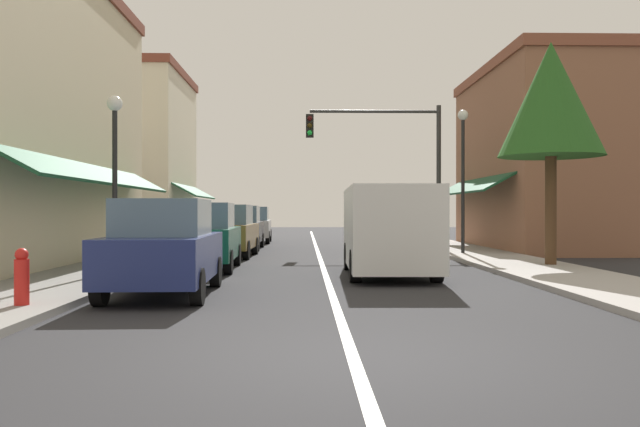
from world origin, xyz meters
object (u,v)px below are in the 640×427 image
parked_car_nearest_left (164,248)px  traffic_signal_mast_arm (393,151)px  tree_right_near (551,100)px  van_in_lane (388,228)px  fire_hydrant (22,277)px  parked_car_distant_left (253,225)px  parked_car_second_left (203,237)px  street_lamp_left_near (115,153)px  street_lamp_right_mid (463,158)px  parked_car_far_left (240,228)px  parked_car_third_left (228,231)px

parked_car_nearest_left → traffic_signal_mast_arm: bearing=65.0°
tree_right_near → van_in_lane: bearing=-158.9°
tree_right_near → fire_hydrant: size_ratio=7.04×
parked_car_distant_left → tree_right_near: size_ratio=0.67×
parked_car_nearest_left → parked_car_distant_left: (0.02, 20.53, 0.00)m
parked_car_second_left → parked_car_distant_left: same height
parked_car_nearest_left → tree_right_near: size_ratio=0.68×
street_lamp_left_near → street_lamp_right_mid: street_lamp_right_mid is taller
parked_car_far_left → van_in_lane: (4.66, -11.17, 0.27)m
parked_car_far_left → parked_car_distant_left: bearing=89.3°
parked_car_third_left → street_lamp_left_near: bearing=-103.7°
parked_car_third_left → street_lamp_left_near: (-1.87, -6.80, 2.05)m
traffic_signal_mast_arm → tree_right_near: tree_right_near is taller
parked_car_far_left → fire_hydrant: size_ratio=4.72×
parked_car_second_left → street_lamp_right_mid: (8.15, 5.13, 2.50)m
traffic_signal_mast_arm → street_lamp_right_mid: size_ratio=1.14×
parked_car_far_left → parked_car_distant_left: 5.67m
parked_car_third_left → parked_car_distant_left: (0.05, 10.22, 0.00)m
parked_car_far_left → tree_right_near: 13.69m
parked_car_second_left → traffic_signal_mast_arm: traffic_signal_mast_arm is taller
parked_car_third_left → parked_car_distant_left: same height
van_in_lane → street_lamp_left_near: (-6.50, -0.18, 1.78)m
fire_hydrant → van_in_lane: bearing=42.0°
street_lamp_left_near → tree_right_near: size_ratio=0.70×
parked_car_far_left → street_lamp_right_mid: 9.54m
street_lamp_left_near → fire_hydrant: bearing=-88.4°
van_in_lane → traffic_signal_mast_arm: (1.45, 10.12, 2.79)m
parked_car_third_left → van_in_lane: size_ratio=0.79×
street_lamp_left_near → fire_hydrant: 6.03m
street_lamp_right_mid → fire_hydrant: (-9.78, -12.51, -2.83)m
parked_car_third_left → traffic_signal_mast_arm: size_ratio=0.72×
van_in_lane → parked_car_third_left: bearing=126.3°
parked_car_second_left → tree_right_near: size_ratio=0.68×
parked_car_far_left → fire_hydrant: (-1.68, -16.88, -0.33)m
parked_car_distant_left → tree_right_near: tree_right_near is taller
fire_hydrant → parked_car_third_left: bearing=82.1°
parked_car_third_left → street_lamp_left_near: street_lamp_left_near is taller
parked_car_nearest_left → parked_car_distant_left: size_ratio=1.00×
parked_car_second_left → parked_car_third_left: 4.96m
parked_car_third_left → tree_right_near: size_ratio=0.68×
street_lamp_right_mid → fire_hydrant: 16.13m
parked_car_far_left → street_lamp_right_mid: bearing=-28.3°
van_in_lane → street_lamp_right_mid: 7.93m
traffic_signal_mast_arm → street_lamp_right_mid: traffic_signal_mast_arm is taller
parked_car_nearest_left → parked_car_third_left: 10.32m
parked_car_far_left → street_lamp_right_mid: size_ratio=0.81×
tree_right_near → street_lamp_left_near: bearing=-170.0°
street_lamp_left_near → fire_hydrant: street_lamp_left_near is taller
parked_car_far_left → street_lamp_left_near: bearing=-99.1°
van_in_lane → parked_car_second_left: bearing=161.8°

